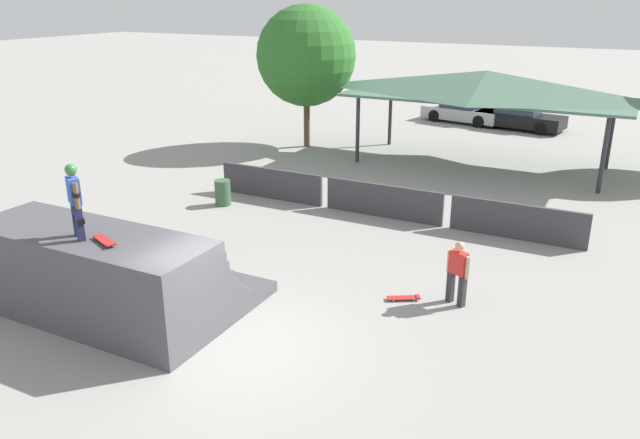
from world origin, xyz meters
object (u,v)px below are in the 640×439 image
at_px(trash_bin, 223,193).
at_px(skateboard_on_deck, 105,241).
at_px(parked_car_silver, 463,111).
at_px(bystander_walking, 458,270).
at_px(tree_beside_pavilion, 306,56).
at_px(skater_on_deck, 75,196).
at_px(parked_car_black, 519,117).
at_px(skateboard_on_ground, 405,298).

bearing_deg(trash_bin, skateboard_on_deck, -69.80).
distance_m(skateboard_on_deck, parked_car_silver, 25.51).
bearing_deg(trash_bin, bystander_walking, -20.86).
xyz_separation_m(skateboard_on_deck, parked_car_silver, (0.41, 25.47, -1.44)).
xyz_separation_m(skateboard_on_deck, tree_beside_pavilion, (-4.43, 16.56, 2.01)).
xyz_separation_m(skater_on_deck, trash_bin, (-2.22, 7.86, -2.45)).
bearing_deg(skater_on_deck, tree_beside_pavilion, 134.76).
height_order(skateboard_on_deck, bystander_walking, skateboard_on_deck).
bearing_deg(parked_car_black, skateboard_on_deck, -89.06).
distance_m(skater_on_deck, skateboard_on_deck, 1.07).
relative_size(bystander_walking, parked_car_black, 0.33).
relative_size(skateboard_on_deck, trash_bin, 0.93).
xyz_separation_m(skateboard_on_deck, trash_bin, (-2.88, 7.84, -1.62)).
xyz_separation_m(skateboard_on_ground, tree_beside_pavilion, (-9.30, 12.46, 4.00)).
height_order(bystander_walking, parked_car_black, bystander_walking).
xyz_separation_m(bystander_walking, parked_car_silver, (-5.55, 21.00, -0.24)).
distance_m(skater_on_deck, tree_beside_pavilion, 17.04).
xyz_separation_m(tree_beside_pavilion, parked_car_silver, (4.83, 8.91, -3.45)).
xyz_separation_m(bystander_walking, parked_car_black, (-2.47, 20.55, -0.24)).
xyz_separation_m(skater_on_deck, parked_car_black, (4.16, 25.04, -2.27)).
bearing_deg(skateboard_on_ground, bystander_walking, -11.82).
distance_m(bystander_walking, skateboard_on_ground, 1.39).
height_order(skater_on_deck, trash_bin, skater_on_deck).
height_order(skateboard_on_deck, tree_beside_pavilion, tree_beside_pavilion).
relative_size(skater_on_deck, tree_beside_pavilion, 0.25).
bearing_deg(bystander_walking, parked_car_black, -60.46).
bearing_deg(skater_on_deck, bystander_walking, 66.08).
height_order(bystander_walking, skateboard_on_ground, bystander_walking).
bearing_deg(bystander_walking, parked_car_silver, -52.50).
xyz_separation_m(bystander_walking, tree_beside_pavilion, (-10.39, 12.09, 3.21)).
xyz_separation_m(skater_on_deck, tree_beside_pavilion, (-3.76, 16.58, 1.18)).
distance_m(bystander_walking, parked_car_black, 20.70).
bearing_deg(parked_car_silver, skateboard_on_ground, -66.24).
bearing_deg(skateboard_on_ground, skater_on_deck, -173.72).
relative_size(skater_on_deck, parked_car_silver, 0.34).
bearing_deg(bystander_walking, skateboard_on_ground, 41.24).
height_order(skater_on_deck, parked_car_silver, skater_on_deck).
bearing_deg(parked_car_silver, parked_car_black, 3.75).
relative_size(skater_on_deck, skateboard_on_ground, 2.04).
height_order(trash_bin, parked_car_silver, parked_car_silver).
relative_size(skater_on_deck, trash_bin, 1.82).
bearing_deg(parked_car_silver, trash_bin, -88.62).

